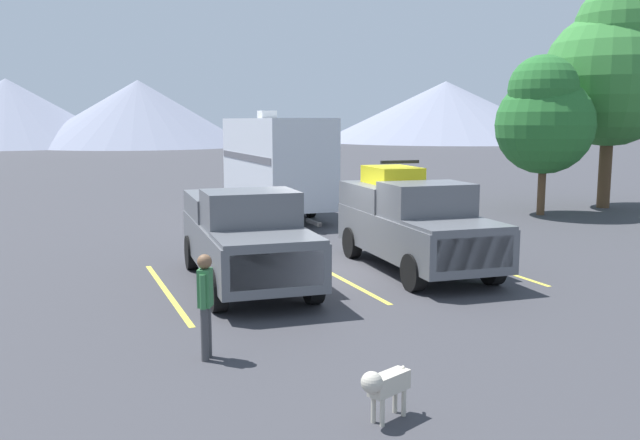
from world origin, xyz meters
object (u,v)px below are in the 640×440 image
(pickup_truck_b, at_px, (412,220))
(camper_trailer_a, at_px, (276,161))
(dog, at_px, (383,385))
(pickup_truck_a, at_px, (244,234))
(person_a, at_px, (205,299))

(pickup_truck_b, xyz_separation_m, camper_trailer_a, (-0.19, 10.12, 0.91))
(pickup_truck_b, relative_size, dog, 7.02)
(pickup_truck_b, bearing_deg, dog, -121.97)
(pickup_truck_a, xyz_separation_m, camper_trailer_a, (4.09, 10.09, 1.00))
(pickup_truck_b, xyz_separation_m, dog, (-4.68, -7.49, -0.72))
(camper_trailer_a, height_order, dog, camper_trailer_a)
(pickup_truck_a, height_order, person_a, pickup_truck_a)
(person_a, height_order, dog, person_a)
(pickup_truck_a, distance_m, pickup_truck_b, 4.28)
(camper_trailer_a, xyz_separation_m, dog, (-4.49, -17.61, -1.64))
(camper_trailer_a, relative_size, dog, 10.14)
(pickup_truck_a, height_order, pickup_truck_b, pickup_truck_b)
(camper_trailer_a, bearing_deg, pickup_truck_a, -112.07)
(camper_trailer_a, bearing_deg, dog, -104.30)
(pickup_truck_a, distance_m, dog, 7.56)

